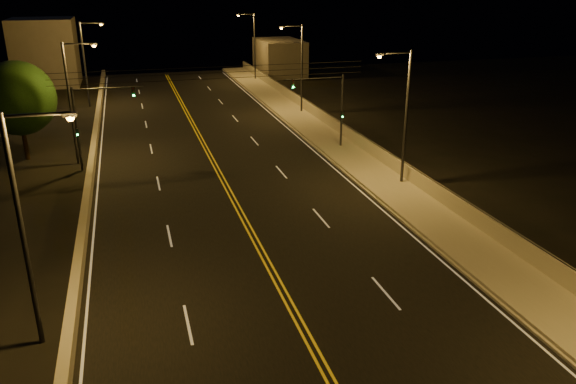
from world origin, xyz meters
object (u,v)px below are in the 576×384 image
object	(u,v)px
streetlight_1	(403,110)
tree_0	(18,98)
streetlight_2	(299,63)
streetlight_4	(28,217)
streetlight_5	(73,95)
streetlight_3	(253,42)
traffic_signal_left	(90,118)
tree_1	(13,91)
traffic_signal_right	(331,103)
streetlight_6	(87,59)

from	to	relation	value
streetlight_1	tree_0	world-z (taller)	streetlight_1
streetlight_2	streetlight_4	xyz separation A→B (m)	(-21.45, -35.92, 0.00)
streetlight_4	tree_0	size ratio (longest dim) A/B	1.19
streetlight_1	streetlight_4	bearing A→B (deg)	-149.70
streetlight_5	streetlight_3	bearing A→B (deg)	57.68
traffic_signal_left	tree_1	xyz separation A→B (m)	(-7.33, 13.84, -0.09)
traffic_signal_right	streetlight_4	bearing A→B (deg)	-131.95
traffic_signal_right	tree_0	bearing A→B (deg)	170.11
streetlight_2	traffic_signal_right	bearing A→B (deg)	-96.27
streetlight_4	tree_1	world-z (taller)	streetlight_4
streetlight_1	traffic_signal_right	xyz separation A→B (m)	(-1.51, 9.65, -1.38)
streetlight_1	tree_1	bearing A→B (deg)	139.67
streetlight_4	streetlight_5	size ratio (longest dim) A/B	1.00
streetlight_2	traffic_signal_right	world-z (taller)	streetlight_2
streetlight_2	traffic_signal_left	world-z (taller)	streetlight_2
streetlight_4	traffic_signal_left	world-z (taller)	streetlight_4
streetlight_2	streetlight_5	world-z (taller)	same
streetlight_4	streetlight_5	world-z (taller)	same
traffic_signal_left	streetlight_6	bearing A→B (deg)	92.66
traffic_signal_right	tree_0	xyz separation A→B (m)	(-24.18, 4.22, 0.94)
streetlight_3	traffic_signal_left	world-z (taller)	streetlight_3
streetlight_2	tree_1	size ratio (longest dim) A/B	1.51
streetlight_5	streetlight_6	world-z (taller)	same
streetlight_4	traffic_signal_right	bearing A→B (deg)	48.05
streetlight_1	streetlight_4	world-z (taller)	same
streetlight_6	traffic_signal_right	distance (m)	31.10
traffic_signal_left	tree_0	xyz separation A→B (m)	(-5.34, 4.22, 0.94)
streetlight_1	tree_0	xyz separation A→B (m)	(-25.68, 13.87, -0.44)
tree_0	streetlight_5	bearing A→B (deg)	-28.81
streetlight_2	streetlight_5	bearing A→B (deg)	-151.10
streetlight_5	tree_1	distance (m)	13.55
streetlight_6	tree_1	size ratio (longest dim) A/B	1.51
streetlight_6	traffic_signal_right	xyz separation A→B (m)	(19.94, -23.83, -1.38)
streetlight_5	tree_1	bearing A→B (deg)	117.49
traffic_signal_right	streetlight_2	bearing A→B (deg)	83.73
streetlight_6	traffic_signal_left	bearing A→B (deg)	-87.34
streetlight_4	traffic_signal_right	distance (m)	29.86
streetlight_6	tree_0	size ratio (longest dim) A/B	1.19
streetlight_1	streetlight_5	distance (m)	24.36
streetlight_5	streetlight_6	size ratio (longest dim) A/B	1.00
streetlight_1	streetlight_3	distance (m)	45.43
streetlight_2	streetlight_4	size ratio (longest dim) A/B	1.00
streetlight_5	traffic_signal_left	size ratio (longest dim) A/B	1.47
tree_0	streetlight_2	bearing A→B (deg)	20.32
traffic_signal_left	tree_1	size ratio (longest dim) A/B	1.02
streetlight_2	streetlight_5	xyz separation A→B (m)	(-21.45, -11.84, 0.00)
streetlight_2	tree_0	size ratio (longest dim) A/B	1.19
traffic_signal_right	tree_0	size ratio (longest dim) A/B	0.81
streetlight_3	streetlight_6	bearing A→B (deg)	-150.86
streetlight_3	traffic_signal_left	xyz separation A→B (m)	(-20.34, -35.78, -1.38)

